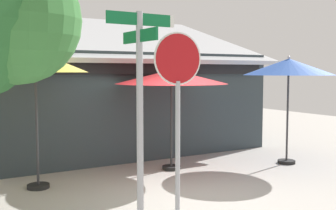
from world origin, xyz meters
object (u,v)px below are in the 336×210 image
Objects in this scene: patio_umbrella_mustard_left at (35,63)px; patio_umbrella_royal_blue_right at (289,68)px; street_sign_post at (140,103)px; patio_umbrella_crimson_center at (171,77)px; stop_sign at (178,94)px.

patio_umbrella_royal_blue_right is (5.99, -0.91, -0.08)m from patio_umbrella_mustard_left.
street_sign_post is 4.26m from patio_umbrella_crimson_center.
patio_umbrella_royal_blue_right is at bearing -18.18° from patio_umbrella_crimson_center.
patio_umbrella_royal_blue_right is (4.74, 2.39, 0.42)m from stop_sign.
stop_sign is 1.06× the size of patio_umbrella_royal_blue_right.
street_sign_post is 0.66m from stop_sign.
patio_umbrella_mustard_left is (-1.25, 3.29, 0.50)m from stop_sign.
stop_sign reaches higher than patio_umbrella_royal_blue_right.
stop_sign is 3.56m from patio_umbrella_mustard_left.
patio_umbrella_mustard_left is 3.14m from patio_umbrella_crimson_center.
patio_umbrella_crimson_center is (2.52, 3.42, 0.27)m from street_sign_post.
street_sign_post is at bearing -171.62° from stop_sign.
street_sign_post is 1.14× the size of patio_umbrella_royal_blue_right.
patio_umbrella_mustard_left is at bearing 100.13° from street_sign_post.
patio_umbrella_crimson_center is at bearing 53.58° from street_sign_post.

